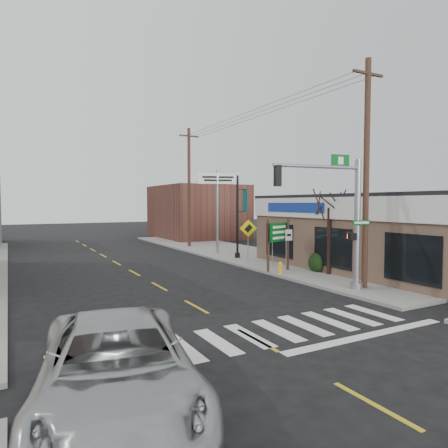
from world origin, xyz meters
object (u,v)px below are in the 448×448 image
lamp_post (238,208)px  bare_tree (330,196)px  utility_pole_near (366,171)px  dance_center_sign (217,190)px  suv (117,367)px  fire_hydrant (280,267)px  utility_pole_far (189,186)px  traffic_signal_pole (346,210)px  guide_sign (279,237)px

lamp_post → bare_tree: bearing=-71.7°
bare_tree → utility_pole_near: size_ratio=0.52×
dance_center_sign → utility_pole_near: bearing=-71.6°
suv → fire_hydrant: 14.13m
lamp_post → fire_hydrant: bearing=-89.7°
dance_center_sign → utility_pole_far: bearing=108.7°
fire_hydrant → dance_center_sign: dance_center_sign is taller
dance_center_sign → bare_tree: 10.59m
lamp_post → bare_tree: 7.59m
utility_pole_near → fire_hydrant: bearing=106.3°
suv → bare_tree: bearing=43.7°
traffic_signal_pole → utility_pole_near: 2.01m
bare_tree → utility_pole_near: bearing=-106.6°
dance_center_sign → utility_pole_near: utility_pole_near is taller
lamp_post → utility_pole_near: bearing=-78.9°
utility_pole_near → guide_sign: bearing=99.6°
utility_pole_far → dance_center_sign: bearing=-91.0°
utility_pole_far → bare_tree: bearing=-87.7°
traffic_signal_pole → lamp_post: (1.18, 10.71, -0.05)m
guide_sign → bare_tree: (1.71, -1.98, 2.19)m
suv → lamp_post: size_ratio=1.03×
lamp_post → utility_pole_near: size_ratio=0.59×
suv → utility_pole_near: utility_pole_near is taller
utility_pole_near → utility_pole_far: utility_pole_far is taller
guide_sign → utility_pole_far: utility_pole_far is taller
traffic_signal_pole → lamp_post: bearing=91.2°
guide_sign → utility_pole_near: utility_pole_near is taller
lamp_post → utility_pole_far: size_ratio=0.58×
suv → utility_pole_far: bearing=74.7°
lamp_post → utility_pole_far: bearing=101.0°
guide_sign → suv: bearing=-156.7°
dance_center_sign → fire_hydrant: bearing=-79.0°
utility_pole_near → utility_pole_far: 18.81m
lamp_post → utility_pole_far: (0.01, 8.14, 1.76)m
traffic_signal_pole → guide_sign: bearing=92.8°
utility_pole_near → utility_pole_far: size_ratio=0.98×
utility_pole_near → dance_center_sign: bearing=91.0°
suv → lamp_post: bearing=64.1°
guide_sign → fire_hydrant: guide_sign is taller
guide_sign → lamp_post: 5.77m
suv → utility_pole_near: (11.75, 4.98, 4.28)m
dance_center_sign → utility_pole_far: (-0.02, 5.11, 0.44)m
guide_sign → utility_pole_far: 14.07m
guide_sign → lamp_post: (0.76, 5.52, 1.49)m
guide_sign → dance_center_sign: 9.04m
bare_tree → utility_pole_far: 15.71m
suv → guide_sign: size_ratio=2.12×
fire_hydrant → dance_center_sign: bearing=82.5°
lamp_post → dance_center_sign: size_ratio=0.94×
dance_center_sign → utility_pole_near: 13.70m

